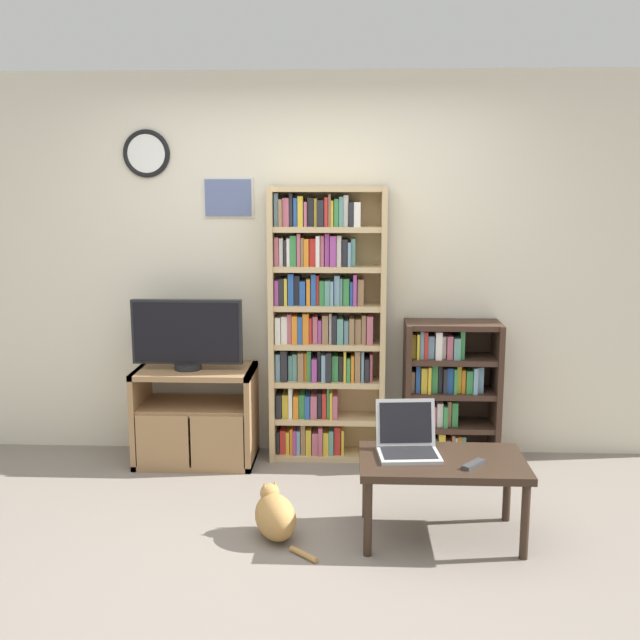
{
  "coord_description": "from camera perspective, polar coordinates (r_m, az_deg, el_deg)",
  "views": [
    {
      "loc": [
        0.33,
        -3.42,
        1.85
      ],
      "look_at": [
        0.14,
        0.91,
        1.07
      ],
      "focal_mm": 42.0,
      "sensor_mm": 36.0,
      "label": 1
    }
  ],
  "objects": [
    {
      "name": "laptop",
      "position": [
        4.07,
        6.68,
        -9.16
      ],
      "size": [
        0.35,
        0.32,
        0.27
      ],
      "rotation": [
        0.0,
        0.0,
        0.09
      ],
      "color": "#B7BABC",
      "rests_on": "coffee_table"
    },
    {
      "name": "remote_near_laptop",
      "position": [
        3.97,
        11.62,
        -10.72
      ],
      "size": [
        0.14,
        0.15,
        0.02
      ],
      "rotation": [
        0.0,
        0.0,
        5.58
      ],
      "color": "#38383A",
      "rests_on": "coffee_table"
    },
    {
      "name": "coffee_table",
      "position": [
        4.06,
        9.28,
        -11.07
      ],
      "size": [
        0.87,
        0.52,
        0.44
      ],
      "color": "#332319",
      "rests_on": "ground_plane"
    },
    {
      "name": "bookshelf_short",
      "position": [
        5.15,
        9.51,
        -5.44
      ],
      "size": [
        0.63,
        0.32,
        0.96
      ],
      "color": "#3D281E",
      "rests_on": "ground_plane"
    },
    {
      "name": "cat",
      "position": [
        4.12,
        -3.46,
        -14.63
      ],
      "size": [
        0.4,
        0.46,
        0.29
      ],
      "rotation": [
        0.0,
        0.0,
        0.45
      ],
      "color": "#B78447",
      "rests_on": "ground_plane"
    },
    {
      "name": "tv_stand",
      "position": [
        5.15,
        -9.44,
        -7.17
      ],
      "size": [
        0.79,
        0.47,
        0.65
      ],
      "color": "#9E754C",
      "rests_on": "ground_plane"
    },
    {
      "name": "television",
      "position": [
        5.01,
        -10.1,
        -1.07
      ],
      "size": [
        0.73,
        0.18,
        0.47
      ],
      "color": "black",
      "rests_on": "tv_stand"
    },
    {
      "name": "bookshelf_tall",
      "position": [
        5.04,
        0.18,
        -0.31
      ],
      "size": [
        0.77,
        0.26,
        1.85
      ],
      "color": "tan",
      "rests_on": "ground_plane"
    },
    {
      "name": "wall_back",
      "position": [
        5.15,
        -1.25,
        4.11
      ],
      "size": [
        5.62,
        0.09,
        2.6
      ],
      "color": "beige",
      "rests_on": "ground_plane"
    },
    {
      "name": "ground_plane",
      "position": [
        3.91,
        -2.75,
        -18.11
      ],
      "size": [
        18.0,
        18.0,
        0.0
      ],
      "primitive_type": "plane",
      "color": "gray"
    }
  ]
}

